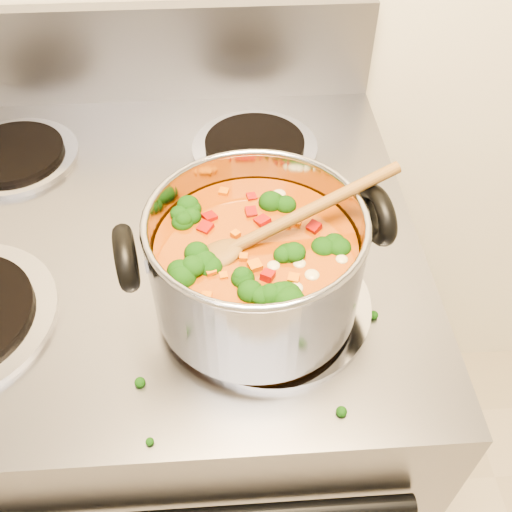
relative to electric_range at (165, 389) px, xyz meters
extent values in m
cube|color=gray|center=(0.00, 0.00, -0.01)|extent=(0.79, 0.68, 0.92)
cube|color=gray|center=(0.00, 0.32, 0.53)|extent=(0.79, 0.03, 0.16)
cylinder|color=#A5A5AD|center=(0.19, -0.16, 0.46)|extent=(0.24, 0.24, 0.01)
cylinder|color=black|center=(0.19, -0.16, 0.46)|extent=(0.19, 0.19, 0.01)
cylinder|color=#A5A5AD|center=(-0.19, 0.15, 0.46)|extent=(0.20, 0.20, 0.01)
cylinder|color=black|center=(-0.19, 0.15, 0.46)|extent=(0.16, 0.16, 0.01)
cylinder|color=#A5A5AD|center=(0.19, 0.15, 0.46)|extent=(0.20, 0.20, 0.01)
cylinder|color=black|center=(0.19, 0.15, 0.46)|extent=(0.16, 0.16, 0.01)
cylinder|color=#A0A0A8|center=(0.17, -0.16, 0.53)|extent=(0.23, 0.23, 0.13)
torus|color=#A0A0A8|center=(0.17, -0.16, 0.60)|extent=(0.24, 0.24, 0.01)
cylinder|color=#8C420C|center=(0.17, -0.16, 0.52)|extent=(0.22, 0.22, 0.09)
torus|color=black|center=(0.04, -0.18, 0.57)|extent=(0.03, 0.08, 0.08)
torus|color=black|center=(0.30, -0.14, 0.57)|extent=(0.03, 0.08, 0.08)
ellipsoid|color=black|center=(0.14, -0.07, 0.56)|extent=(0.04, 0.04, 0.03)
ellipsoid|color=black|center=(0.13, -0.08, 0.56)|extent=(0.04, 0.04, 0.03)
ellipsoid|color=black|center=(0.18, -0.17, 0.56)|extent=(0.04, 0.04, 0.03)
ellipsoid|color=black|center=(0.23, -0.12, 0.56)|extent=(0.04, 0.04, 0.03)
ellipsoid|color=black|center=(0.13, -0.18, 0.56)|extent=(0.04, 0.04, 0.03)
ellipsoid|color=black|center=(0.18, -0.25, 0.56)|extent=(0.04, 0.04, 0.03)
ellipsoid|color=black|center=(0.13, -0.20, 0.56)|extent=(0.04, 0.04, 0.03)
ellipsoid|color=black|center=(0.26, -0.13, 0.56)|extent=(0.04, 0.04, 0.03)
ellipsoid|color=black|center=(0.23, -0.13, 0.56)|extent=(0.04, 0.04, 0.03)
ellipsoid|color=black|center=(0.14, -0.09, 0.56)|extent=(0.04, 0.04, 0.03)
ellipsoid|color=#9D0513|center=(0.12, -0.23, 0.56)|extent=(0.01, 0.01, 0.01)
ellipsoid|color=#9D0513|center=(0.25, -0.13, 0.56)|extent=(0.01, 0.01, 0.01)
ellipsoid|color=#9D0513|center=(0.25, -0.13, 0.56)|extent=(0.01, 0.01, 0.01)
ellipsoid|color=#9D0513|center=(0.11, -0.20, 0.56)|extent=(0.01, 0.01, 0.01)
ellipsoid|color=#9D0513|center=(0.14, -0.09, 0.56)|extent=(0.01, 0.01, 0.01)
ellipsoid|color=#9D0513|center=(0.20, -0.10, 0.56)|extent=(0.01, 0.01, 0.01)
ellipsoid|color=#9D0513|center=(0.13, -0.24, 0.56)|extent=(0.01, 0.01, 0.01)
ellipsoid|color=#9D0513|center=(0.17, -0.14, 0.56)|extent=(0.01, 0.01, 0.01)
ellipsoid|color=#9D0513|center=(0.21, -0.11, 0.56)|extent=(0.01, 0.01, 0.01)
ellipsoid|color=#9D0513|center=(0.11, -0.17, 0.56)|extent=(0.01, 0.01, 0.01)
ellipsoid|color=#9D0513|center=(0.08, -0.18, 0.56)|extent=(0.01, 0.01, 0.01)
ellipsoid|color=#9D0513|center=(0.14, -0.20, 0.56)|extent=(0.01, 0.01, 0.01)
ellipsoid|color=#C65D0B|center=(0.24, -0.15, 0.56)|extent=(0.01, 0.01, 0.01)
ellipsoid|color=#C65D0B|center=(0.08, -0.19, 0.56)|extent=(0.01, 0.01, 0.01)
ellipsoid|color=#C65D0B|center=(0.20, -0.19, 0.56)|extent=(0.01, 0.01, 0.01)
ellipsoid|color=#C65D0B|center=(0.22, -0.16, 0.56)|extent=(0.01, 0.01, 0.01)
ellipsoid|color=#C65D0B|center=(0.26, -0.14, 0.56)|extent=(0.01, 0.01, 0.01)
ellipsoid|color=#C65D0B|center=(0.17, -0.24, 0.56)|extent=(0.01, 0.01, 0.01)
ellipsoid|color=#C65D0B|center=(0.14, -0.22, 0.56)|extent=(0.01, 0.01, 0.01)
ellipsoid|color=#C65D0B|center=(0.18, -0.24, 0.56)|extent=(0.01, 0.01, 0.01)
ellipsoid|color=#C65D0B|center=(0.16, -0.10, 0.56)|extent=(0.01, 0.01, 0.01)
ellipsoid|color=#C65D0B|center=(0.11, -0.21, 0.56)|extent=(0.01, 0.01, 0.01)
ellipsoid|color=tan|center=(0.19, -0.23, 0.56)|extent=(0.02, 0.02, 0.01)
ellipsoid|color=tan|center=(0.23, -0.10, 0.56)|extent=(0.02, 0.02, 0.01)
ellipsoid|color=tan|center=(0.16, -0.23, 0.56)|extent=(0.02, 0.02, 0.01)
ellipsoid|color=tan|center=(0.15, -0.20, 0.56)|extent=(0.02, 0.02, 0.01)
ellipsoid|color=tan|center=(0.12, -0.20, 0.56)|extent=(0.02, 0.02, 0.01)
ellipsoid|color=tan|center=(0.14, -0.09, 0.56)|extent=(0.02, 0.02, 0.01)
ellipsoid|color=tan|center=(0.16, -0.12, 0.56)|extent=(0.02, 0.02, 0.01)
ellipsoid|color=tan|center=(0.09, -0.21, 0.56)|extent=(0.02, 0.02, 0.01)
ellipsoid|color=brown|center=(0.13, -0.17, 0.56)|extent=(0.07, 0.06, 0.03)
cylinder|color=brown|center=(0.22, -0.14, 0.59)|extent=(0.21, 0.08, 0.07)
ellipsoid|color=black|center=(0.08, -0.31, 0.46)|extent=(0.01, 0.01, 0.01)
ellipsoid|color=black|center=(0.01, -0.09, 0.46)|extent=(0.01, 0.01, 0.01)
ellipsoid|color=black|center=(0.01, -0.21, 0.46)|extent=(0.01, 0.01, 0.01)
ellipsoid|color=black|center=(0.00, -0.29, 0.46)|extent=(0.01, 0.01, 0.01)
ellipsoid|color=black|center=(0.03, -0.18, 0.46)|extent=(0.01, 0.01, 0.01)
camera|label=1|loc=(0.14, -0.58, 0.99)|focal=40.00mm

